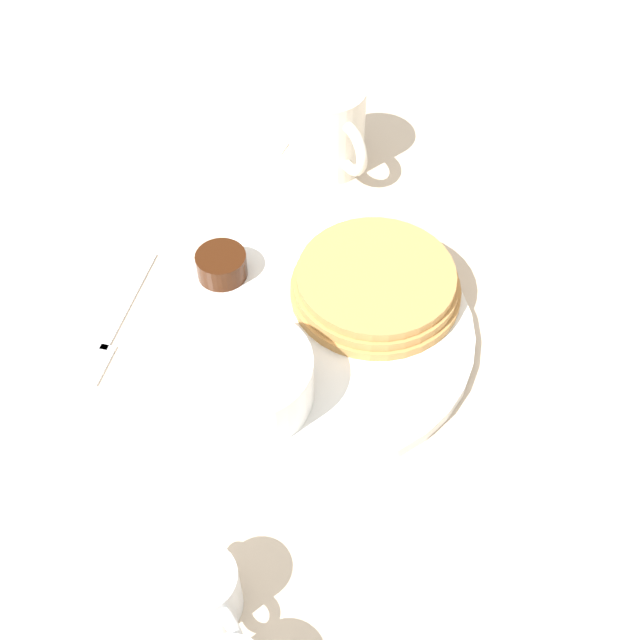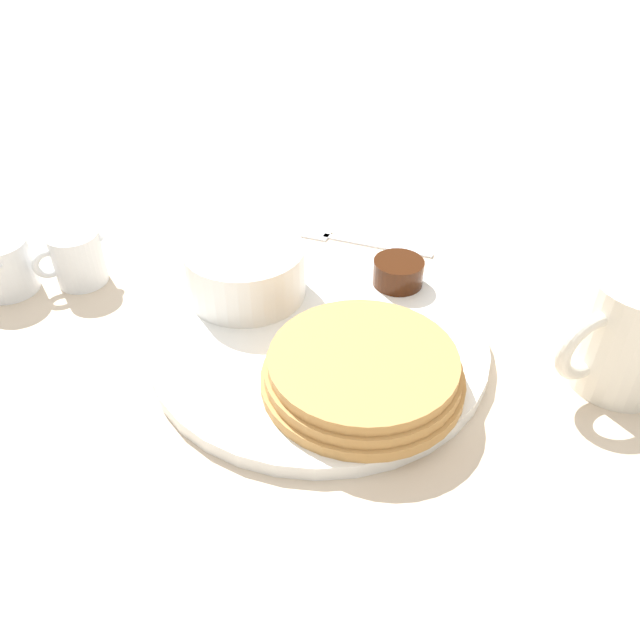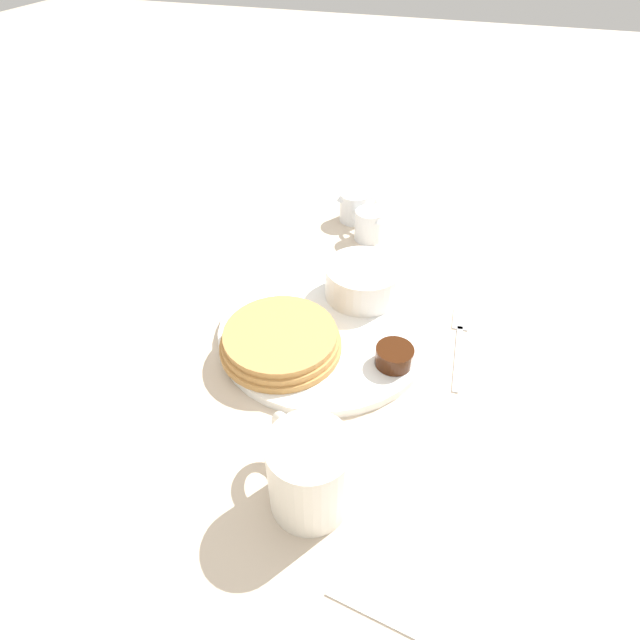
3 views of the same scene
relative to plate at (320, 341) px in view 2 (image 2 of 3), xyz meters
name	(u,v)px [view 2 (image 2 of 3)]	position (x,y,z in m)	size (l,w,h in m)	color
ground_plane	(320,347)	(0.00, 0.00, -0.01)	(4.00, 4.00, 0.00)	#C6B299
plate	(320,341)	(0.00, 0.00, 0.00)	(0.27, 0.27, 0.01)	white
pancake_stack	(363,370)	(0.04, 0.05, 0.02)	(0.15, 0.15, 0.03)	#B78447
bowl	(246,269)	(-0.03, -0.08, 0.03)	(0.10, 0.10, 0.05)	white
syrup_cup	(398,272)	(-0.10, 0.03, 0.02)	(0.05, 0.05, 0.02)	#38190A
butter_ramekin	(250,265)	(-0.05, -0.09, 0.02)	(0.05, 0.05, 0.04)	white
coffee_mug	(628,334)	(-0.05, 0.22, 0.04)	(0.09, 0.09, 0.09)	silver
creamer_pitcher_near	(76,259)	(0.00, -0.24, 0.02)	(0.06, 0.05, 0.05)	white
creamer_pitcher_far	(4,266)	(0.04, -0.29, 0.02)	(0.06, 0.05, 0.05)	white
fork	(343,238)	(-0.17, -0.05, 0.00)	(0.02, 0.15, 0.00)	silver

